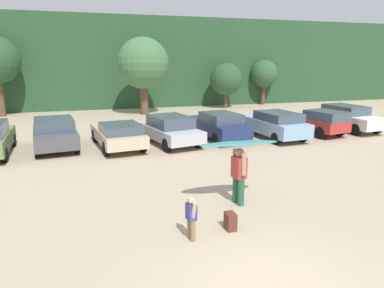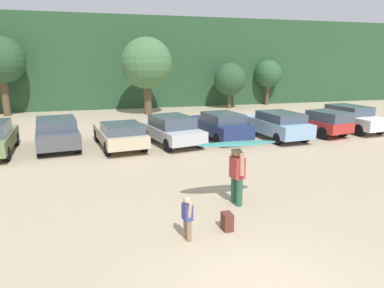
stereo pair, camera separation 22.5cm
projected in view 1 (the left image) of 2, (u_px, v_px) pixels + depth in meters
The scene contains 15 objects.
hillside_ridge at pixel (117, 63), 36.19m from camera, with size 108.00×12.00×8.22m, color #284C2D.
tree_center_left at pixel (143, 64), 27.37m from camera, with size 4.07×4.07×6.12m.
tree_far_right at pixel (226, 79), 31.59m from camera, with size 2.95×2.95×4.11m.
tree_center at pixel (264, 74), 34.12m from camera, with size 2.67×2.67×4.39m.
parked_car_dark_gray at pixel (55, 133), 16.81m from camera, with size 2.42×4.19×1.51m.
parked_car_champagne at pixel (118, 134), 17.08m from camera, with size 2.53×4.91×1.32m.
parked_car_silver at pixel (171, 129), 17.79m from camera, with size 2.74×4.41×1.49m.
parked_car_navy at pixel (217, 125), 19.12m from camera, with size 2.35×4.88×1.49m.
parked_car_sky_blue at pixel (275, 124), 19.27m from camera, with size 2.22×4.61×1.50m.
parked_car_red at pixel (316, 121), 20.32m from camera, with size 2.55×4.40×1.48m.
parked_car_white at pixel (346, 117), 21.59m from camera, with size 2.16×4.82×1.55m.
person_adult at pixel (239, 173), 10.23m from camera, with size 0.38×0.65×1.73m.
person_child at pixel (191, 216), 8.20m from camera, with size 0.24×0.46×1.08m.
surfboard_teal at pixel (239, 143), 9.96m from camera, with size 2.42×0.77×0.09m.
backpack_dropped at pixel (230, 221), 8.78m from camera, with size 0.24×0.34×0.45m.
Camera 1 is at (-3.05, -4.99, 4.17)m, focal length 32.30 mm.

